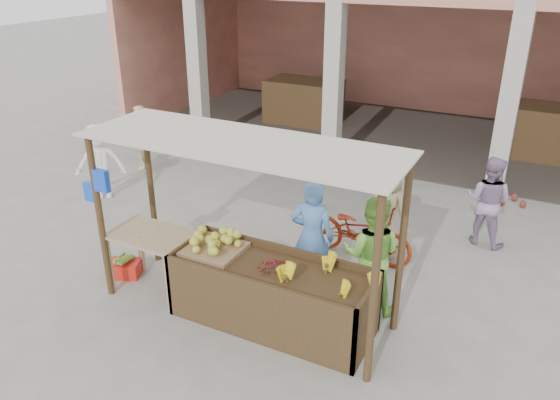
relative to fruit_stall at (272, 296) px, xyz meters
The scene contains 19 objects.
ground 0.64m from the fruit_stall, behind, with size 60.00×60.00×0.00m, color gray.
market_building 9.23m from the fruit_stall, 92.86° to the left, with size 14.40×6.40×4.20m.
fruit_stall is the anchor object (origin of this frame).
stall_awning 1.66m from the fruit_stall, behind, with size 4.09×1.35×2.39m.
banana_heap 0.92m from the fruit_stall, ahead, with size 1.15×0.63×0.21m, color yellow, non-canonical shape.
melon_tray 1.05m from the fruit_stall, behind, with size 0.80×0.69×0.21m.
berry_heap 0.47m from the fruit_stall, 38.35° to the left, with size 0.44×0.36×0.14m, color maroon.
side_table 1.88m from the fruit_stall, behind, with size 1.14×0.77×0.91m.
papaya_pile 1.94m from the fruit_stall, behind, with size 0.63×0.36×0.18m, color #50912F, non-canonical shape.
red_crate 2.51m from the fruit_stall, behind, with size 0.45×0.32×0.23m, color red.
plantain_bundle 2.49m from the fruit_stall, behind, with size 0.36×0.25×0.07m, color olive, non-canonical shape.
produce_sacks 5.82m from the fruit_stall, 65.60° to the left, with size 0.82×0.77×0.62m.
vendor_blue 1.06m from the fruit_stall, 81.62° to the left, with size 0.67×0.49×1.79m, color #568EDB.
vendor_green 1.42m from the fruit_stall, 41.91° to the left, with size 0.83×0.48×1.72m, color #74BB41.
motorcycle 2.15m from the fruit_stall, 78.59° to the left, with size 1.83×0.63×0.96m, color maroon.
shopper_a 5.23m from the fruit_stall, 157.20° to the left, with size 1.03×0.51×1.60m, color white.
shopper_c 2.51m from the fruit_stall, 72.37° to the left, with size 0.82×0.53×1.70m, color tan.
shopper_e 6.40m from the fruit_stall, 144.98° to the left, with size 0.54×0.41×1.46m, color tan.
shopper_f 4.10m from the fruit_stall, 59.07° to the left, with size 0.81×0.46×1.65m, color #967BA2.
Camera 1 is at (3.25, -5.15, 4.42)m, focal length 35.00 mm.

